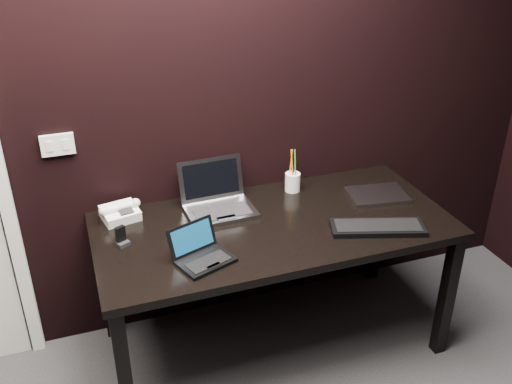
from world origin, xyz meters
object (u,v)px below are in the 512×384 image
object	(u,v)px
netbook	(202,254)
desk_phone	(120,212)
silver_laptop	(218,202)
mobile_phone	(121,238)
ext_keyboard	(378,227)
closed_laptop	(377,195)
desk	(274,237)
pen_cup	(293,181)

from	to	relation	value
netbook	desk_phone	distance (m)	0.55
silver_laptop	mobile_phone	distance (m)	0.52
netbook	silver_laptop	xyz separation A→B (m)	(0.19, 0.40, 0.01)
ext_keyboard	closed_laptop	size ratio (longest dim) A/B	1.42
ext_keyboard	desk_phone	distance (m)	1.23
silver_laptop	desk_phone	size ratio (longest dim) A/B	1.63
silver_laptop	mobile_phone	bearing A→B (deg)	-161.83
silver_laptop	closed_laptop	bearing A→B (deg)	-9.70
netbook	ext_keyboard	world-z (taller)	netbook
silver_laptop	ext_keyboard	size ratio (longest dim) A/B	0.74
mobile_phone	ext_keyboard	bearing A→B (deg)	-13.17
desk	mobile_phone	xyz separation A→B (m)	(-0.71, 0.05, 0.11)
desk	closed_laptop	bearing A→B (deg)	6.62
ext_keyboard	silver_laptop	bearing A→B (deg)	146.54
desk	desk_phone	bearing A→B (deg)	157.77
closed_laptop	desk	bearing A→B (deg)	-173.38
closed_laptop	mobile_phone	bearing A→B (deg)	-179.02
mobile_phone	silver_laptop	bearing A→B (deg)	18.17
desk	netbook	size ratio (longest dim) A/B	5.99
desk	silver_laptop	size ratio (longest dim) A/B	4.99
pen_cup	ext_keyboard	bearing A→B (deg)	-66.19
silver_laptop	netbook	bearing A→B (deg)	-115.08
mobile_phone	desk	bearing A→B (deg)	-3.80
silver_laptop	pen_cup	distance (m)	0.44
ext_keyboard	closed_laptop	distance (m)	0.34
silver_laptop	desk_phone	world-z (taller)	silver_laptop
silver_laptop	mobile_phone	xyz separation A→B (m)	(-0.50, -0.16, -0.01)
silver_laptop	desk_phone	distance (m)	0.48
closed_laptop	ext_keyboard	bearing A→B (deg)	-119.95
desk	mobile_phone	bearing A→B (deg)	176.20
desk_phone	netbook	bearing A→B (deg)	-59.00
closed_laptop	pen_cup	xyz separation A→B (m)	(-0.39, 0.21, 0.04)
closed_laptop	desk_phone	distance (m)	1.31
desk	pen_cup	distance (m)	0.38
ext_keyboard	desk_phone	bearing A→B (deg)	155.89
netbook	closed_laptop	world-z (taller)	netbook
desk	closed_laptop	distance (m)	0.61
desk_phone	mobile_phone	xyz separation A→B (m)	(-0.03, -0.23, -0.00)
netbook	closed_laptop	distance (m)	1.04
closed_laptop	silver_laptop	bearing A→B (deg)	170.30
closed_laptop	pen_cup	size ratio (longest dim) A/B	1.39
silver_laptop	mobile_phone	world-z (taller)	silver_laptop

